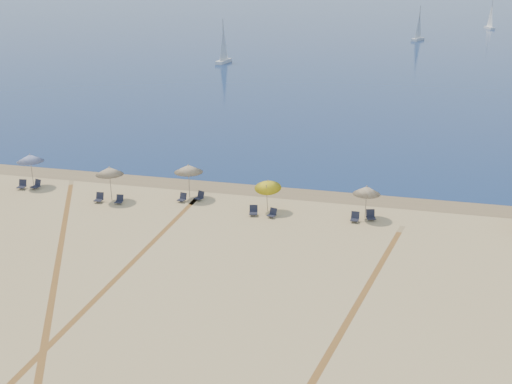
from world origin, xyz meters
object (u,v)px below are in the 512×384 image
(chair_0, at_px, (22,185))
(chair_3, at_px, (119,200))
(sailboat_2, at_px, (224,50))
(umbrella_3, at_px, (268,184))
(chair_2, at_px, (99,198))
(sailboat_1, at_px, (490,20))
(chair_4, at_px, (182,198))
(umbrella_1, at_px, (109,171))
(chair_5, at_px, (200,196))
(sailboat_0, at_px, (419,30))
(umbrella_0, at_px, (30,158))
(chair_7, at_px, (272,213))
(chair_6, at_px, (253,211))
(chair_9, at_px, (371,216))
(umbrella_2, at_px, (189,169))
(chair_8, at_px, (355,217))
(umbrella_4, at_px, (367,190))
(chair_1, at_px, (36,185))

(chair_0, xyz_separation_m, chair_3, (8.74, -1.12, -0.03))
(sailboat_2, bearing_deg, umbrella_3, -66.68)
(chair_2, distance_m, sailboat_1, 157.33)
(chair_3, height_order, sailboat_1, sailboat_1)
(chair_4, distance_m, sailboat_2, 70.20)
(umbrella_1, bearing_deg, chair_5, 13.98)
(chair_4, bearing_deg, chair_0, -166.88)
(chair_2, xyz_separation_m, sailboat_2, (-11.37, 69.54, 2.03))
(chair_4, xyz_separation_m, sailboat_0, (16.76, 114.28, 2.13))
(umbrella_0, xyz_separation_m, chair_3, (8.25, -1.90, -2.01))
(chair_7, bearing_deg, chair_5, 178.20)
(chair_6, distance_m, chair_9, 8.02)
(umbrella_2, distance_m, chair_2, 6.87)
(umbrella_3, distance_m, chair_0, 19.59)
(chair_5, distance_m, sailboat_2, 69.91)
(chair_8, bearing_deg, chair_0, -179.22)
(chair_8, distance_m, sailboat_1, 152.65)
(umbrella_1, bearing_deg, sailboat_1, 74.59)
(umbrella_2, height_order, chair_0, umbrella_2)
(chair_3, xyz_separation_m, chair_4, (4.31, 1.47, 0.00))
(chair_4, xyz_separation_m, chair_8, (12.63, -0.78, 0.01))
(umbrella_0, distance_m, chair_8, 25.30)
(chair_8, relative_size, sailboat_1, 0.09)
(chair_5, xyz_separation_m, chair_8, (11.49, -1.38, 0.00))
(chair_6, height_order, chair_7, chair_6)
(chair_6, relative_size, chair_7, 1.05)
(umbrella_4, height_order, sailboat_2, sailboat_2)
(chair_1, distance_m, chair_4, 11.97)
(umbrella_0, xyz_separation_m, chair_6, (18.26, -1.73, -1.99))
(chair_1, xyz_separation_m, chair_2, (6.08, -1.45, -0.01))
(umbrella_0, height_order, chair_8, umbrella_0)
(sailboat_0, distance_m, sailboat_2, 57.43)
(chair_4, distance_m, chair_8, 12.66)
(sailboat_2, bearing_deg, sailboat_0, 57.85)
(umbrella_4, distance_m, chair_8, 2.00)
(sailboat_1, bearing_deg, umbrella_4, -113.87)
(umbrella_3, relative_size, chair_9, 3.02)
(chair_0, bearing_deg, chair_7, -10.03)
(umbrella_3, xyz_separation_m, chair_4, (-6.48, 0.31, -1.69))
(chair_0, height_order, sailboat_0, sailboat_0)
(chair_5, height_order, chair_8, chair_8)
(umbrella_1, distance_m, chair_4, 5.62)
(chair_4, bearing_deg, umbrella_4, 11.77)
(chair_5, bearing_deg, umbrella_0, -158.28)
(chair_8, bearing_deg, umbrella_3, 177.43)
(umbrella_4, bearing_deg, chair_5, 177.34)
(chair_0, xyz_separation_m, chair_2, (7.16, -1.18, -0.01))
(chair_2, distance_m, chair_3, 1.58)
(chair_3, bearing_deg, umbrella_1, 145.49)
(umbrella_2, bearing_deg, umbrella_1, -160.68)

